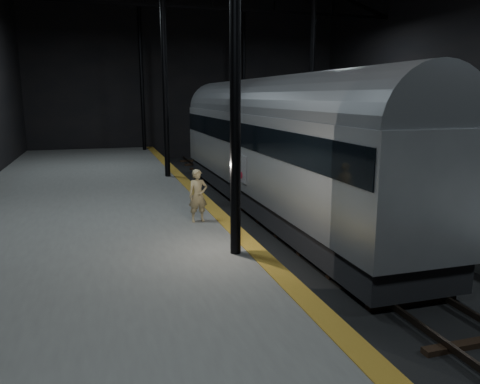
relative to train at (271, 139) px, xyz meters
name	(u,v)px	position (x,y,z in m)	size (l,w,h in m)	color
ground	(306,234)	(0.00, -3.74, -3.08)	(44.00, 44.00, 0.00)	black
platform_left	(86,239)	(-7.50, -3.74, -2.58)	(9.00, 43.80, 1.00)	#525250
platform_right	(477,207)	(7.50, -3.74, -2.58)	(9.00, 43.80, 1.00)	#525250
tactile_strip	(218,214)	(-3.25, -3.74, -2.08)	(0.50, 43.80, 0.01)	#7E6016
track	(306,232)	(0.00, -3.74, -3.02)	(2.40, 43.00, 0.24)	#3F3328
train	(271,139)	(0.00, 0.00, 0.00)	(3.10, 20.69, 5.53)	#ABAEB3
woman	(198,196)	(-4.08, -4.52, -1.26)	(0.60, 0.40, 1.66)	tan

